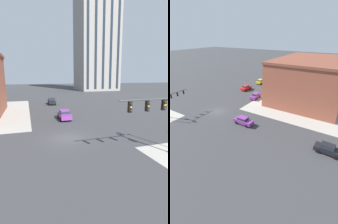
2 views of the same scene
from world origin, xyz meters
TOP-DOWN VIEW (x-y plane):
  - ground_plane at (0.00, 0.00)m, footprint 320.00×320.00m
  - sidewalk_far_corner at (-20.00, 20.00)m, footprint 32.00×32.00m
  - traffic_signal_main at (7.24, -7.28)m, footprint 6.22×2.09m
  - car_main_northbound_near at (-22.36, 3.74)m, footprint 4.52×2.15m
  - car_main_northbound_far at (-27.80, -3.37)m, footprint 4.48×2.05m
  - car_main_southbound_near at (1.58, 9.39)m, footprint 1.96×4.43m
  - car_main_southbound_far at (-18.20, -3.68)m, footprint 4.46×2.02m
  - car_cross_westbound at (1.85, 26.89)m, footprint 2.03×4.47m
  - car_parked_curb at (-13.03, 3.50)m, footprint 4.53×2.16m
  - storefront_block_near_corner at (-21.74, 17.30)m, footprint 26.00×19.04m

SIDE VIEW (x-z plane):
  - ground_plane at x=0.00m, z-range 0.00..0.00m
  - sidewalk_far_corner at x=-20.00m, z-range -0.01..0.01m
  - car_main_northbound_near at x=-22.36m, z-range 0.08..1.76m
  - car_main_northbound_far at x=-27.80m, z-range 0.08..1.76m
  - car_main_southbound_near at x=1.58m, z-range 0.08..1.76m
  - car_main_southbound_far at x=-18.20m, z-range 0.08..1.76m
  - car_cross_westbound at x=1.85m, z-range 0.08..1.76m
  - car_parked_curb at x=-13.03m, z-range 0.08..1.76m
  - traffic_signal_main at x=7.24m, z-range 0.94..6.92m
  - storefront_block_near_corner at x=-21.74m, z-range 0.01..11.84m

